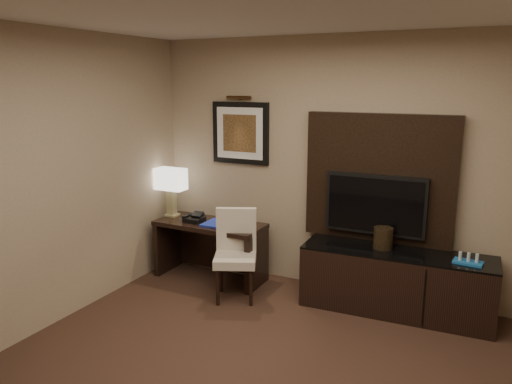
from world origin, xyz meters
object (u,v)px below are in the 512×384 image
Objects in this scene: credenza at (396,282)px; tv at (375,204)px; desk at (210,250)px; desk_phone at (194,217)px; ice_bucket at (383,238)px; desk_chair at (235,259)px; table_lamp at (171,193)px; minibar_tray at (468,259)px.

credenza is 1.81× the size of tv.
desk is 2.08m from credenza.
desk_phone is 0.98× the size of ice_bucket.
desk_phone is (-0.17, -0.05, 0.38)m from desk.
table_lamp is (-1.07, 0.41, 0.50)m from desk_chair.
desk_chair is 2.23m from minibar_tray.
desk_phone is 2.10m from ice_bucket.
tv is 1.84× the size of table_lamp.
table_lamp is at bearing 179.29° from minibar_tray.
tv is 1.14× the size of desk_chair.
tv reaches higher than desk.
tv is 2.36m from table_lamp.
desk_chair is 4.27× the size of desk_phone.
tv is (1.80, 0.24, 0.69)m from desk.
minibar_tray reaches higher than credenza.
desk_chair is at bearing -154.45° from tv.
credenza is 3.33× the size of table_lamp.
desk_chair is at bearing -170.30° from minibar_tray.
credenza is 7.28× the size of minibar_tray.
desk is at bearing -172.41° from tv.
table_lamp is at bearing 177.97° from credenza.
ice_bucket is at bearing 4.23° from desk_phone.
tv is at bearing 8.70° from desk.
table_lamp is 2.59× the size of ice_bucket.
table_lamp reaches higher than desk_chair.
desk_phone is (-1.97, -0.29, -0.30)m from tv.
tv reaches higher than desk_phone.
minibar_tray is at bearing -6.38° from credenza.
tv is at bearing 128.86° from ice_bucket.
tv is at bearing 143.38° from credenza.
minibar_tray is at bearing -14.41° from desk_chair.
tv reaches higher than table_lamp.
desk is 2.29× the size of table_lamp.
credenza is at bearing -8.99° from desk_chair.
desk_phone reaches higher than desk.
tv is 0.35m from ice_bucket.
desk is at bearing 179.21° from credenza.
ice_bucket reaches higher than desk_phone.
credenza is at bearing 0.14° from table_lamp.
ice_bucket is (1.93, 0.08, 0.40)m from desk.
minibar_tray is (0.63, -0.05, 0.36)m from credenza.
table_lamp is 2.48m from ice_bucket.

